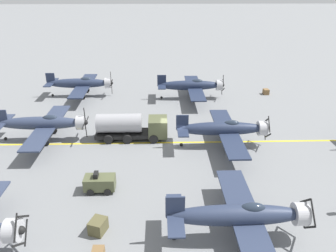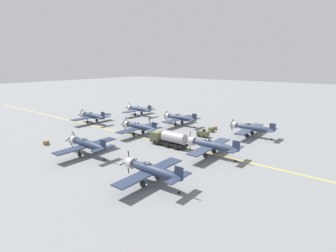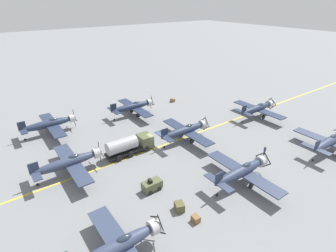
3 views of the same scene
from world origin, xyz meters
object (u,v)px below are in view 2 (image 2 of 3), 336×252
airplane_far_center (93,116)px  tow_tractor (203,133)px  airplane_near_left (152,170)px  airplane_mid_left (87,144)px  airplane_mid_right (180,118)px  airplane_near_center (212,145)px  supply_crate_outboard (215,128)px  fuel_tanker (169,138)px  ground_crew_walking (150,119)px  airplane_mid_center (139,127)px  supply_crate_by_tanker (46,143)px  airplane_far_right (139,109)px  supply_crate_mid_lane (211,130)px  airplane_near_right (251,128)px

airplane_far_center → tow_tractor: 31.57m
airplane_near_left → airplane_mid_left: size_ratio=1.00×
airplane_mid_right → airplane_near_center: bearing=-124.0°
airplane_mid_right → supply_crate_outboard: size_ratio=13.03×
fuel_tanker → ground_crew_walking: (13.35, 17.19, -0.57)m
airplane_mid_center → airplane_far_center: size_ratio=1.00×
fuel_tanker → supply_crate_by_tanker: fuel_tanker is taller
airplane_mid_left → airplane_far_right: airplane_far_right is taller
airplane_mid_left → airplane_mid_center: bearing=21.2°
airplane_mid_right → airplane_far_right: airplane_far_right is taller
airplane_mid_center → airplane_far_right: airplane_far_right is taller
airplane_far_right → supply_crate_mid_lane: airplane_far_right is taller
supply_crate_outboard → airplane_near_center: bearing=-153.5°
airplane_near_right → airplane_far_right: (1.94, 36.89, -0.00)m
fuel_tanker → airplane_far_right: bearing=54.7°
airplane_mid_center → airplane_near_right: same height
airplane_far_right → supply_crate_outboard: (-1.43, -27.53, -1.63)m
airplane_far_center → tow_tractor: bearing=-76.5°
airplane_mid_right → supply_crate_by_tanker: 32.63m
airplane_near_center → airplane_far_center: bearing=75.9°
airplane_far_center → supply_crate_outboard: size_ratio=13.03×
airplane_near_right → tow_tractor: 10.93m
airplane_mid_right → airplane_mid_center: (-13.79, 1.41, -0.00)m
airplane_mid_center → supply_crate_mid_lane: size_ratio=9.68×
airplane_mid_center → fuel_tanker: (-2.01, -10.00, -0.50)m
airplane_far_center → ground_crew_walking: size_ratio=6.94×
airplane_mid_left → airplane_far_center: (16.27, 20.76, -0.00)m
airplane_near_center → supply_crate_mid_lane: airplane_near_center is taller
airplane_mid_right → airplane_near_center: airplane_near_center is taller
airplane_far_right → ground_crew_walking: bearing=-114.9°
airplane_near_center → tow_tractor: size_ratio=4.62×
airplane_mid_center → airplane_near_center: bearing=-93.8°
airplane_near_right → tow_tractor: bearing=133.1°
supply_crate_by_tanker → tow_tractor: bearing=-41.5°
airplane_mid_center → supply_crate_outboard: 18.95m
airplane_far_right → ground_crew_walking: (-5.45, -9.37, -1.07)m
airplane_mid_center → ground_crew_walking: bearing=34.4°
airplane_near_left → airplane_far_center: 41.45m
fuel_tanker → tow_tractor: fuel_tanker is taller
airplane_far_right → tow_tractor: airplane_far_right is taller
fuel_tanker → supply_crate_by_tanker: size_ratio=8.33×
airplane_near_left → airplane_far_right: size_ratio=1.00×
airplane_far_right → airplane_mid_center: bearing=-130.2°
airplane_mid_center → supply_crate_outboard: airplane_mid_center is taller
airplane_mid_right → airplane_near_left: 35.08m
airplane_near_center → fuel_tanker: airplane_near_center is taller
airplane_mid_right → airplane_far_right: (3.00, 17.97, -0.00)m
airplane_near_right → supply_crate_mid_lane: (-1.99, 8.96, -1.50)m
airplane_near_center → airplane_far_center: (3.05, 38.39, -0.00)m
airplane_mid_right → airplane_far_center: same height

